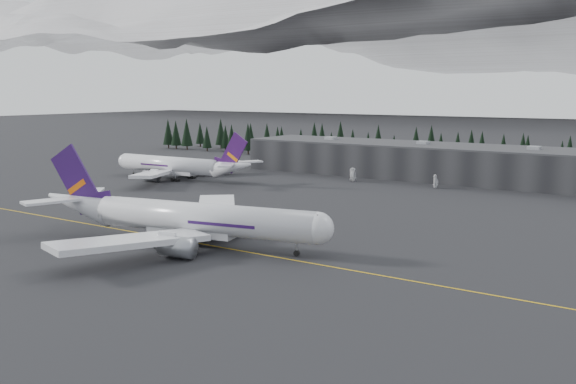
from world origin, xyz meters
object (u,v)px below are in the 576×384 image
Objects in this scene: terminal at (448,162)px; gse_vehicle_b at (436,186)px; jet_parked at (181,166)px; jet_main at (180,217)px; gse_vehicle_a at (353,180)px.

gse_vehicle_b is (4.35, -22.93, -5.52)m from terminal.
terminal is at bearing 156.15° from gse_vehicle_b.
jet_parked reaches higher than gse_vehicle_b.
terminal is 98.27m from jet_parked.
gse_vehicle_a is (-14.89, 104.79, -5.09)m from jet_main.
jet_parked is 13.72× the size of gse_vehicle_b.
gse_vehicle_a is 1.10× the size of gse_vehicle_b.
gse_vehicle_a is (-26.06, -24.73, -5.60)m from terminal.
jet_main is 15.08× the size of gse_vehicle_b.
jet_parked is at bearing 121.70° from jet_main.
gse_vehicle_b reaches higher than gse_vehicle_a.
gse_vehicle_b is (30.41, 1.79, 0.08)m from gse_vehicle_a.
jet_main is 1.10× the size of jet_parked.
terminal reaches higher than gse_vehicle_a.
jet_main is 107.82m from gse_vehicle_b.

